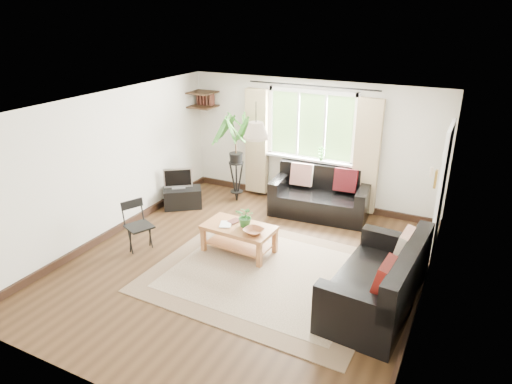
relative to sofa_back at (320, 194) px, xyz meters
The scene contains 24 objects.
floor 2.32m from the sofa_back, 100.03° to the right, with size 5.50×5.50×0.00m, color #311E10.
ceiling 3.03m from the sofa_back, 100.03° to the right, with size 5.50×5.50×0.00m, color white.
wall_back 1.01m from the sofa_back, 128.49° to the left, with size 5.00×0.02×2.40m, color silver.
wall_front 5.08m from the sofa_back, 94.55° to the right, with size 5.00×0.02×2.40m, color silver.
wall_left 3.75m from the sofa_back, 142.18° to the right, with size 0.02×5.50×2.40m, color silver.
wall_right 3.18m from the sofa_back, 46.94° to the right, with size 0.02×5.50×2.40m, color silver.
rug 2.33m from the sofa_back, 89.51° to the right, with size 3.20×2.75×0.02m, color beige.
window 1.29m from the sofa_back, 130.83° to the left, with size 2.50×0.16×2.16m, color white, non-canonical shape.
door 2.22m from the sofa_back, 14.86° to the right, with size 0.06×0.96×2.06m, color silver.
corner_shelf 3.04m from the sofa_back, behind, with size 0.50×0.50×0.34m, color black, non-canonical shape.
pendant_lamp 2.50m from the sofa_back, 102.14° to the right, with size 0.36×0.36×0.54m, color beige, non-canonical shape.
wall_sconce 3.11m from the sofa_back, 43.81° to the right, with size 0.12×0.12×0.28m, color beige, non-canonical shape.
sofa_back is the anchor object (origin of this frame).
sofa_right 2.85m from the sofa_back, 56.52° to the right, with size 0.93×1.87×0.88m, color black, non-canonical shape.
coffee_table 2.04m from the sofa_back, 109.02° to the right, with size 1.11×0.61×0.45m, color #965B31, non-canonical shape.
table_plant 1.97m from the sofa_back, 106.59° to the right, with size 0.31×0.27×0.34m, color #2A6628.
bowl 2.07m from the sofa_back, 99.59° to the right, with size 0.30×0.30×0.07m, color brown.
book_a 2.22m from the sofa_back, 115.31° to the right, with size 0.18×0.24×0.02m, color silver.
book_b 1.99m from the sofa_back, 116.14° to the right, with size 0.15×0.21×0.02m, color #4F281F.
tv_stand 2.63m from the sofa_back, 160.95° to the right, with size 0.71×0.40×0.38m, color black.
tv 2.71m from the sofa_back, 161.52° to the right, with size 0.55×0.18×0.42m, color #A5A5AA, non-canonical shape.
palm_stand 1.77m from the sofa_back, behind, with size 0.68×0.68×1.75m, color black, non-canonical shape.
folding_chair 3.31m from the sofa_back, 129.26° to the right, with size 0.41×0.41×0.80m, color black, non-canonical shape.
sill_plant 0.77m from the sofa_back, 111.23° to the left, with size 0.14×0.10×0.27m, color #2D6023.
Camera 1 is at (2.83, -5.24, 3.60)m, focal length 32.00 mm.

